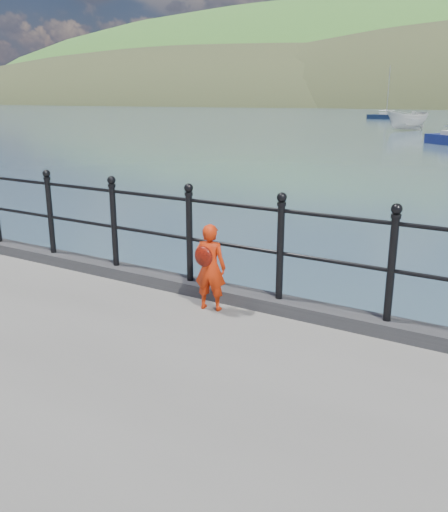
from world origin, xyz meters
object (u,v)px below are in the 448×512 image
Objects in this scene: railing at (233,233)px; launch_white at (407,120)px; child at (210,267)px; sailboat_left at (386,117)px.

railing is 54.05m from launch_white.
child is at bearing -47.02° from launch_white.
sailboat_left is (-9.74, 28.39, -0.68)m from launch_white.
launch_white is at bearing 101.04° from railing.
railing is 2.24× the size of sailboat_left.
railing is at bearing -46.86° from launch_white.
child is 0.12× the size of sailboat_left.
child is 0.19× the size of launch_white.
child is at bearing -69.53° from sailboat_left.
child is 84.20m from sailboat_left.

